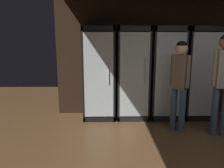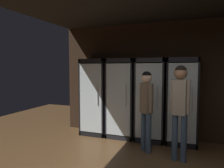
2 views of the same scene
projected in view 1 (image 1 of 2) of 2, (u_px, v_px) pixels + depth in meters
The scene contains 7 objects.
wall_back at pixel (191, 52), 4.70m from camera, with size 6.00×0.06×2.80m, color black.
cooler_far_left at pixel (99, 75), 4.46m from camera, with size 0.66×0.59×1.93m.
cooler_left at pixel (133, 74), 4.48m from camera, with size 0.66×0.59×1.93m.
cooler_center at pixel (166, 74), 4.49m from camera, with size 0.66×0.59×1.93m.
cooler_right at pixel (198, 74), 4.51m from camera, with size 0.66×0.59×1.93m.
shopper_near at pixel (223, 73), 3.51m from camera, with size 0.35×0.23×1.75m.
shopper_far at pixel (180, 77), 3.74m from camera, with size 0.28×0.28×1.64m.
Camera 1 is at (-1.87, -1.69, 1.60)m, focal length 33.67 mm.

